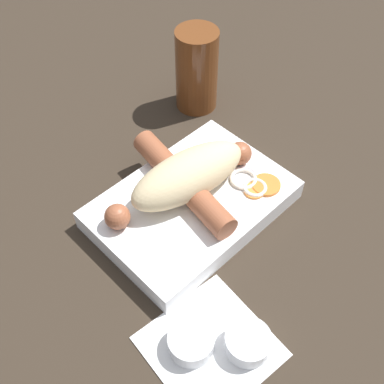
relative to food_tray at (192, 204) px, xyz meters
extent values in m
plane|color=#33281E|center=(0.00, 0.00, -0.01)|extent=(3.00, 3.00, 0.00)
cube|color=white|center=(0.00, 0.00, 0.00)|extent=(0.23, 0.16, 0.03)
ellipsoid|color=beige|center=(0.01, 0.01, 0.04)|extent=(0.16, 0.08, 0.05)
cylinder|color=#9E5638|center=(0.00, 0.02, 0.03)|extent=(0.06, 0.18, 0.03)
sphere|color=#9E5638|center=(0.08, 0.00, 0.03)|extent=(0.03, 0.03, 0.03)
sphere|color=#9E5638|center=(-0.09, 0.03, 0.03)|extent=(0.03, 0.03, 0.03)
cylinder|color=orange|center=(0.06, -0.05, 0.02)|extent=(0.04, 0.04, 0.00)
cylinder|color=orange|center=(0.08, -0.05, 0.02)|extent=(0.04, 0.04, 0.00)
torus|color=silver|center=(0.07, -0.02, 0.02)|extent=(0.04, 0.04, 0.00)
torus|color=silver|center=(0.06, -0.03, 0.02)|extent=(0.03, 0.03, 0.01)
torus|color=silver|center=(0.06, -0.04, 0.02)|extent=(0.03, 0.03, 0.01)
cube|color=white|center=(-0.11, -0.14, -0.01)|extent=(0.13, 0.13, 0.00)
cylinder|color=silver|center=(-0.12, -0.12, 0.00)|extent=(0.05, 0.05, 0.02)
cylinder|color=gold|center=(-0.12, -0.12, -0.01)|extent=(0.04, 0.04, 0.01)
cylinder|color=silver|center=(-0.08, -0.16, 0.00)|extent=(0.05, 0.05, 0.02)
cylinder|color=maroon|center=(-0.08, -0.16, -0.01)|extent=(0.04, 0.04, 0.01)
cylinder|color=brown|center=(0.15, 0.14, 0.05)|extent=(0.06, 0.06, 0.12)
camera|label=1|loc=(-0.26, -0.26, 0.46)|focal=45.00mm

